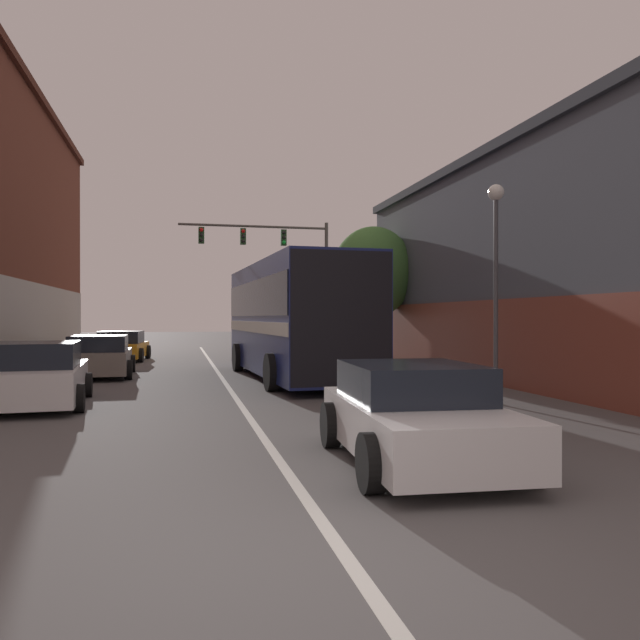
{
  "coord_description": "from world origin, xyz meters",
  "views": [
    {
      "loc": [
        -1.31,
        -4.57,
        1.94
      ],
      "look_at": [
        2.78,
        13.59,
        1.86
      ],
      "focal_mm": 35.0,
      "sensor_mm": 36.0,
      "label": 1
    }
  ],
  "objects_px": {
    "parked_car_left_far": "(99,357)",
    "bus": "(294,315)",
    "parked_car_left_mid": "(122,347)",
    "hatchback_foreground": "(416,415)",
    "parked_car_left_near": "(35,376)",
    "street_lamp": "(496,265)",
    "traffic_signal_gantry": "(280,256)",
    "street_tree_near": "(373,272)"
  },
  "relations": [
    {
      "from": "bus",
      "to": "parked_car_left_far",
      "type": "height_order",
      "value": "bus"
    },
    {
      "from": "parked_car_left_mid",
      "to": "traffic_signal_gantry",
      "type": "height_order",
      "value": "traffic_signal_gantry"
    },
    {
      "from": "bus",
      "to": "hatchback_foreground",
      "type": "bearing_deg",
      "value": 174.86
    },
    {
      "from": "bus",
      "to": "street_lamp",
      "type": "distance_m",
      "value": 7.53
    },
    {
      "from": "parked_car_left_far",
      "to": "street_lamp",
      "type": "xyz_separation_m",
      "value": [
        9.47,
        -8.7,
        2.46
      ]
    },
    {
      "from": "parked_car_left_mid",
      "to": "hatchback_foreground",
      "type": "bearing_deg",
      "value": -161.13
    },
    {
      "from": "bus",
      "to": "traffic_signal_gantry",
      "type": "distance_m",
      "value": 12.05
    },
    {
      "from": "parked_car_left_mid",
      "to": "traffic_signal_gantry",
      "type": "xyz_separation_m",
      "value": [
        7.41,
        1.95,
        4.37
      ]
    },
    {
      "from": "parked_car_left_near",
      "to": "parked_car_left_far",
      "type": "height_order",
      "value": "parked_car_left_near"
    },
    {
      "from": "traffic_signal_gantry",
      "to": "street_tree_near",
      "type": "xyz_separation_m",
      "value": [
        2.82,
        -6.61,
        -1.22
      ]
    },
    {
      "from": "street_lamp",
      "to": "traffic_signal_gantry",
      "type": "bearing_deg",
      "value": 96.26
    },
    {
      "from": "bus",
      "to": "parked_car_left_mid",
      "type": "bearing_deg",
      "value": 29.1
    },
    {
      "from": "bus",
      "to": "hatchback_foreground",
      "type": "height_order",
      "value": "bus"
    },
    {
      "from": "parked_car_left_near",
      "to": "traffic_signal_gantry",
      "type": "distance_m",
      "value": 18.73
    },
    {
      "from": "bus",
      "to": "traffic_signal_gantry",
      "type": "bearing_deg",
      "value": -9.7
    },
    {
      "from": "bus",
      "to": "street_tree_near",
      "type": "xyz_separation_m",
      "value": [
        4.21,
        4.99,
        1.77
      ]
    },
    {
      "from": "parked_car_left_near",
      "to": "parked_car_left_far",
      "type": "bearing_deg",
      "value": -8.48
    },
    {
      "from": "bus",
      "to": "street_lamp",
      "type": "relative_size",
      "value": 2.09
    },
    {
      "from": "bus",
      "to": "parked_car_left_mid",
      "type": "relative_size",
      "value": 2.43
    },
    {
      "from": "street_lamp",
      "to": "parked_car_left_near",
      "type": "bearing_deg",
      "value": 169.49
    },
    {
      "from": "bus",
      "to": "parked_car_left_near",
      "type": "xyz_separation_m",
      "value": [
        -6.58,
        -4.79,
        -1.35
      ]
    },
    {
      "from": "parked_car_left_far",
      "to": "bus",
      "type": "bearing_deg",
      "value": -110.61
    },
    {
      "from": "parked_car_left_far",
      "to": "street_lamp",
      "type": "bearing_deg",
      "value": -134.44
    },
    {
      "from": "traffic_signal_gantry",
      "to": "street_lamp",
      "type": "height_order",
      "value": "traffic_signal_gantry"
    },
    {
      "from": "bus",
      "to": "traffic_signal_gantry",
      "type": "relative_size",
      "value": 1.37
    },
    {
      "from": "hatchback_foreground",
      "to": "traffic_signal_gantry",
      "type": "bearing_deg",
      "value": -1.32
    },
    {
      "from": "parked_car_left_near",
      "to": "parked_car_left_mid",
      "type": "relative_size",
      "value": 1.03
    },
    {
      "from": "bus",
      "to": "hatchback_foreground",
      "type": "distance_m",
      "value": 11.66
    },
    {
      "from": "street_lamp",
      "to": "hatchback_foreground",
      "type": "bearing_deg",
      "value": -127.92
    },
    {
      "from": "bus",
      "to": "street_lamp",
      "type": "bearing_deg",
      "value": -155.83
    },
    {
      "from": "parked_car_left_mid",
      "to": "parked_car_left_far",
      "type": "relative_size",
      "value": 0.98
    },
    {
      "from": "traffic_signal_gantry",
      "to": "street_lamp",
      "type": "xyz_separation_m",
      "value": [
        2.0,
        -18.23,
        -1.9
      ]
    },
    {
      "from": "street_tree_near",
      "to": "hatchback_foreground",
      "type": "bearing_deg",
      "value": -105.72
    },
    {
      "from": "bus",
      "to": "parked_car_left_near",
      "type": "height_order",
      "value": "bus"
    },
    {
      "from": "parked_car_left_near",
      "to": "street_lamp",
      "type": "distance_m",
      "value": 10.43
    },
    {
      "from": "parked_car_left_mid",
      "to": "bus",
      "type": "bearing_deg",
      "value": -143.85
    },
    {
      "from": "parked_car_left_near",
      "to": "parked_car_left_mid",
      "type": "distance_m",
      "value": 14.44
    },
    {
      "from": "hatchback_foreground",
      "to": "parked_car_left_mid",
      "type": "height_order",
      "value": "parked_car_left_mid"
    },
    {
      "from": "parked_car_left_near",
      "to": "street_lamp",
      "type": "height_order",
      "value": "street_lamp"
    },
    {
      "from": "hatchback_foreground",
      "to": "traffic_signal_gantry",
      "type": "xyz_separation_m",
      "value": [
        1.84,
        23.17,
        4.37
      ]
    },
    {
      "from": "bus",
      "to": "street_lamp",
      "type": "height_order",
      "value": "street_lamp"
    },
    {
      "from": "hatchback_foreground",
      "to": "parked_car_left_far",
      "type": "bearing_deg",
      "value": 25.64
    }
  ]
}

